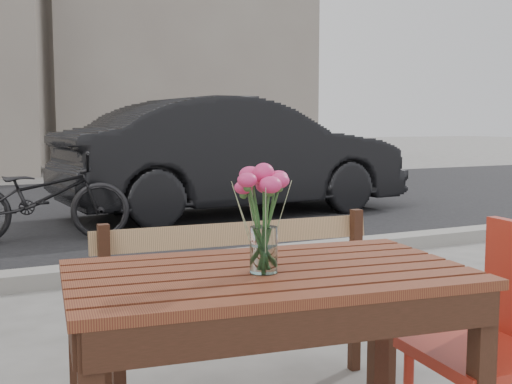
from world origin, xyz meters
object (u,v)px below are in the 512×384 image
red_chair (503,333)px  bicycle (41,197)px  main_table (269,308)px  main_vase (264,205)px  parked_car (235,157)px

red_chair → bicycle: bicycle is taller
red_chair → main_table: bearing=-99.2°
main_table → red_chair: bearing=-7.4°
main_vase → parked_car: bearing=66.4°
main_vase → bicycle: bearing=89.7°
parked_car → main_vase: bearing=152.8°
main_vase → parked_car: 6.32m
main_table → parked_car: (2.49, 5.75, 0.12)m
red_chair → parked_car: bearing=169.7°
parked_car → bicycle: parked_car is taller
red_chair → parked_car: parked_car is taller
main_table → red_chair: red_chair is taller
bicycle → parked_car: bearing=-58.8°
bicycle → red_chair: bearing=-160.4°
main_vase → bicycle: 4.89m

